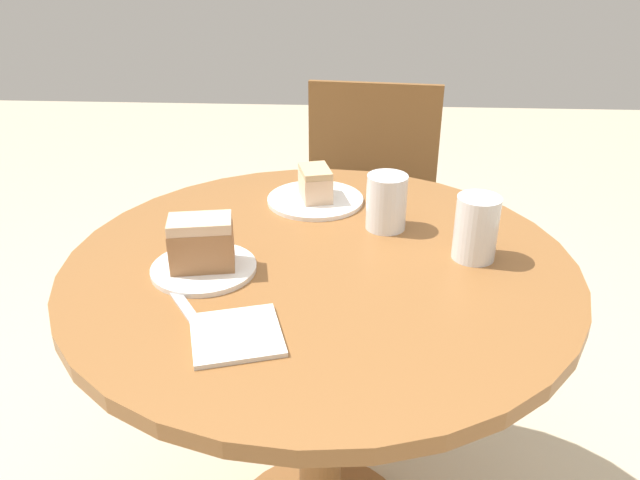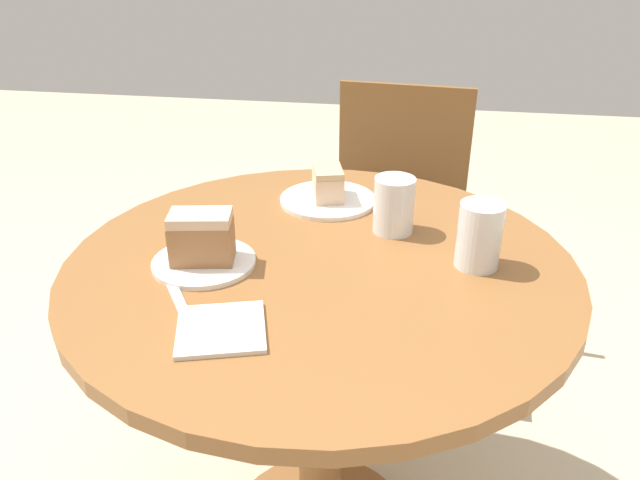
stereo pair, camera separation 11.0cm
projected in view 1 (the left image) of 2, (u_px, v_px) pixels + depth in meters
table at (320, 333)px, 1.26m from camera, size 0.96×0.96×0.77m
chair at (367, 220)px, 2.04m from camera, size 0.49×0.46×0.89m
plate_near at (204, 268)px, 1.14m from camera, size 0.19×0.19×0.01m
plate_far at (315, 200)px, 1.42m from camera, size 0.22×0.22×0.01m
cake_slice_near at (201, 243)px, 1.11m from camera, size 0.12×0.09×0.10m
cake_slice_far at (315, 183)px, 1.40m from camera, size 0.08×0.11×0.07m
glass_lemonade at (476, 231)px, 1.16m from camera, size 0.08×0.08×0.12m
glass_water at (386, 205)px, 1.28m from camera, size 0.08×0.08×0.12m
napkin_stack at (236, 335)px, 0.96m from camera, size 0.17×0.17×0.01m
fork at (184, 305)px, 1.03m from camera, size 0.10×0.14×0.00m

